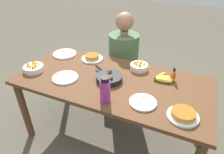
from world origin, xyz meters
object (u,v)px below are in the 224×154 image
object	(u,v)px
skillet	(109,78)
frittata_plate_center	(92,58)
banana_bunch	(163,79)
hot_sauce_bottle	(173,75)
person_figure	(123,68)
empty_plate_far_right	(143,102)
empty_plate_far_left	(65,78)
frittata_plate_side	(183,115)
fruit_bowl_mango	(34,68)
fruit_bowl_citrus	(139,66)
water_bottle	(105,90)
empty_plate_near_front	(65,54)

from	to	relation	value
skillet	frittata_plate_center	world-z (taller)	skillet
banana_bunch	hot_sauce_bottle	size ratio (longest dim) A/B	1.45
skillet	person_figure	world-z (taller)	person_figure
frittata_plate_center	person_figure	size ratio (longest dim) A/B	0.19
empty_plate_far_right	banana_bunch	bearing A→B (deg)	79.33
empty_plate_far_right	hot_sauce_bottle	size ratio (longest dim) A/B	1.66
skillet	empty_plate_far_right	world-z (taller)	skillet
banana_bunch	empty_plate_far_left	bearing A→B (deg)	-158.18
empty_plate_far_left	frittata_plate_center	bearing A→B (deg)	83.77
frittata_plate_side	fruit_bowl_mango	bearing A→B (deg)	176.97
frittata_plate_side	empty_plate_far_left	size ratio (longest dim) A/B	0.95
frittata_plate_center	fruit_bowl_citrus	bearing A→B (deg)	0.07
fruit_bowl_mango	empty_plate_far_left	bearing A→B (deg)	1.33
hot_sauce_bottle	person_figure	size ratio (longest dim) A/B	0.11
frittata_plate_center	fruit_bowl_citrus	distance (m)	0.54
fruit_bowl_citrus	empty_plate_far_left	bearing A→B (deg)	-142.85
fruit_bowl_mango	water_bottle	bearing A→B (deg)	-9.11
water_bottle	empty_plate_far_right	bearing A→B (deg)	18.51
frittata_plate_center	empty_plate_far_left	size ratio (longest dim) A/B	0.96
empty_plate_near_front	hot_sauce_bottle	world-z (taller)	hot_sauce_bottle
empty_plate_near_front	empty_plate_far_left	bearing A→B (deg)	-54.23
banana_bunch	frittata_plate_center	distance (m)	0.80
water_bottle	hot_sauce_bottle	bearing A→B (deg)	49.50
empty_plate_far_left	skillet	bearing A→B (deg)	19.83
frittata_plate_side	water_bottle	distance (m)	0.60
empty_plate_near_front	water_bottle	bearing A→B (deg)	-35.59
fruit_bowl_mango	fruit_bowl_citrus	size ratio (longest dim) A/B	1.09
skillet	fruit_bowl_mango	distance (m)	0.77
person_figure	skillet	bearing A→B (deg)	-80.29
banana_bunch	empty_plate_near_front	distance (m)	1.15
frittata_plate_side	empty_plate_near_front	world-z (taller)	frittata_plate_side
banana_bunch	water_bottle	xyz separation A→B (m)	(-0.36, -0.48, 0.09)
banana_bunch	frittata_plate_side	bearing A→B (deg)	-60.92
person_figure	empty_plate_far_left	bearing A→B (deg)	-108.26
empty_plate_far_left	person_figure	size ratio (longest dim) A/B	0.20
empty_plate_near_front	empty_plate_far_left	xyz separation A→B (m)	(0.30, -0.42, 0.00)
banana_bunch	hot_sauce_bottle	distance (m)	0.10
water_bottle	fruit_bowl_mango	bearing A→B (deg)	170.89
hot_sauce_bottle	banana_bunch	bearing A→B (deg)	-158.62
frittata_plate_center	water_bottle	distance (m)	0.74
fruit_bowl_citrus	person_figure	size ratio (longest dim) A/B	0.15
empty_plate_far_right	person_figure	xyz separation A→B (m)	(-0.50, 0.88, -0.27)
skillet	empty_plate_near_front	world-z (taller)	skillet
skillet	fruit_bowl_mango	xyz separation A→B (m)	(-0.76, -0.15, 0.01)
empty_plate_far_right	fruit_bowl_citrus	xyz separation A→B (m)	(-0.19, 0.49, 0.03)
banana_bunch	fruit_bowl_citrus	distance (m)	0.28
hot_sauce_bottle	water_bottle	bearing A→B (deg)	-130.50
skillet	fruit_bowl_citrus	distance (m)	0.36
empty_plate_far_left	fruit_bowl_citrus	xyz separation A→B (m)	(0.58, 0.44, 0.03)
banana_bunch	frittata_plate_side	distance (m)	0.49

